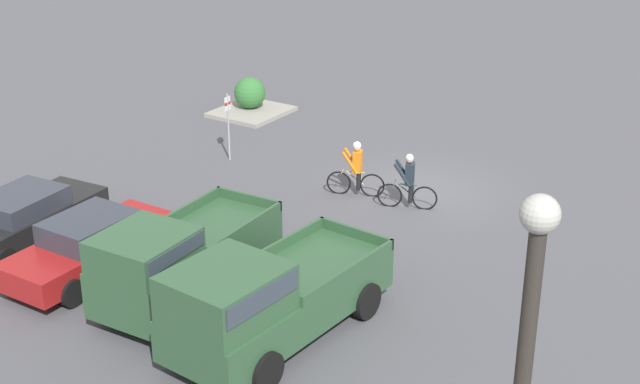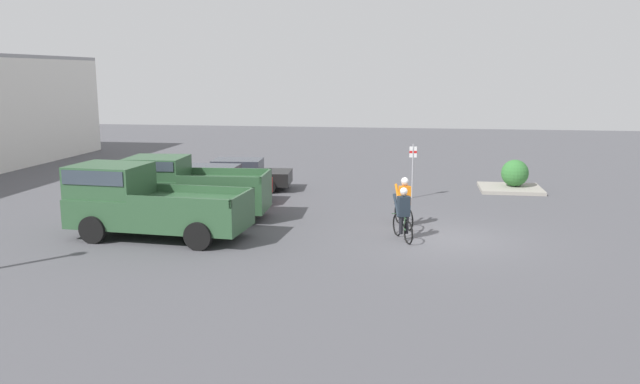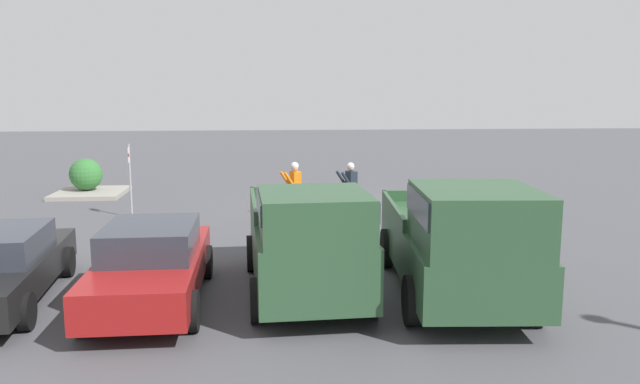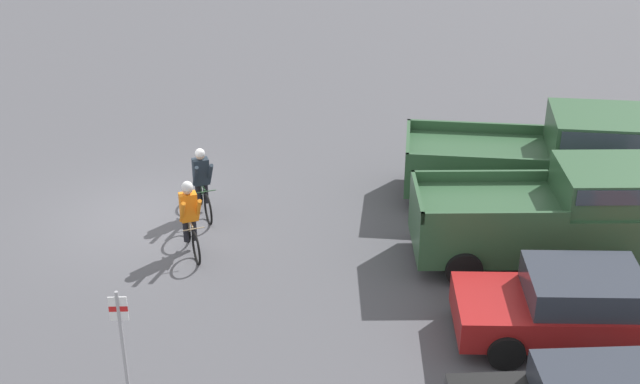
# 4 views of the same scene
# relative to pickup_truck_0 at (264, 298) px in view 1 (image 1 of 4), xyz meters

# --- Properties ---
(ground_plane) EXTENTS (80.00, 80.00, 0.00)m
(ground_plane) POSITION_rel_pickup_truck_0_xyz_m (1.20, -9.41, -1.17)
(ground_plane) COLOR #4C4C51
(pickup_truck_0) EXTENTS (2.58, 5.67, 2.28)m
(pickup_truck_0) POSITION_rel_pickup_truck_0_xyz_m (0.00, 0.00, 0.00)
(pickup_truck_0) COLOR #2D5133
(pickup_truck_0) RESTS_ON ground_plane
(pickup_truck_1) EXTENTS (2.34, 5.01, 2.18)m
(pickup_truck_1) POSITION_rel_pickup_truck_0_xyz_m (2.74, -0.47, -0.05)
(pickup_truck_1) COLOR #2D5133
(pickup_truck_1) RESTS_ON ground_plane
(sedan_0) EXTENTS (1.97, 4.59, 1.46)m
(sedan_0) POSITION_rel_pickup_truck_0_xyz_m (5.56, -0.40, -0.44)
(sedan_0) COLOR maroon
(sedan_0) RESTS_ON ground_plane
(sedan_1) EXTENTS (2.23, 4.82, 1.35)m
(sedan_1) POSITION_rel_pickup_truck_0_xyz_m (8.36, -0.65, -0.50)
(sedan_1) COLOR black
(sedan_1) RESTS_ON ground_plane
(cyclist_0) EXTENTS (1.64, 0.70, 1.70)m
(cyclist_0) POSITION_rel_pickup_truck_0_xyz_m (2.63, -8.07, -0.33)
(cyclist_0) COLOR black
(cyclist_0) RESTS_ON ground_plane
(cyclist_1) EXTENTS (1.63, 0.69, 1.67)m
(cyclist_1) POSITION_rel_pickup_truck_0_xyz_m (0.91, -8.07, -0.36)
(cyclist_1) COLOR black
(cyclist_1) RESTS_ON ground_plane
(fire_lane_sign) EXTENTS (0.06, 0.30, 2.24)m
(fire_lane_sign) POSITION_rel_pickup_truck_0_xyz_m (7.59, -8.31, 0.18)
(fire_lane_sign) COLOR #9E9EA3
(fire_lane_sign) RESTS_ON ground_plane
(curb_island) EXTENTS (2.43, 2.65, 0.15)m
(curb_island) POSITION_rel_pickup_truck_0_xyz_m (9.98, -12.59, -1.10)
(curb_island) COLOR gray
(curb_island) RESTS_ON ground_plane
(shrub) EXTENTS (1.19, 1.19, 1.19)m
(shrub) POSITION_rel_pickup_truck_0_xyz_m (10.16, -12.78, -0.43)
(shrub) COLOR #337033
(shrub) RESTS_ON curb_island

